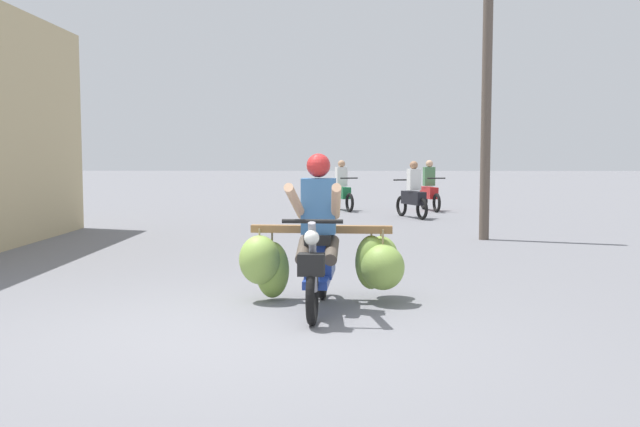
{
  "coord_description": "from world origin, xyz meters",
  "views": [
    {
      "loc": [
        0.86,
        -6.22,
        1.58
      ],
      "look_at": [
        0.68,
        1.86,
        0.9
      ],
      "focal_mm": 40.16,
      "sensor_mm": 36.0,
      "label": 1
    }
  ],
  "objects_px": {
    "motorbike_distant_ahead_right": "(413,195)",
    "utility_pole": "(487,75)",
    "motorbike_main_loaded": "(325,256)",
    "motorbike_distant_ahead_left": "(342,190)",
    "motorbike_distant_far_ahead": "(429,190)"
  },
  "relations": [
    {
      "from": "utility_pole",
      "to": "motorbike_main_loaded",
      "type": "bearing_deg",
      "value": -116.24
    },
    {
      "from": "motorbike_distant_ahead_right",
      "to": "utility_pole",
      "type": "height_order",
      "value": "utility_pole"
    },
    {
      "from": "motorbike_main_loaded",
      "to": "motorbike_distant_far_ahead",
      "type": "xyz_separation_m",
      "value": [
        2.7,
        12.47,
        0.05
      ]
    },
    {
      "from": "motorbike_distant_ahead_right",
      "to": "motorbike_distant_far_ahead",
      "type": "xyz_separation_m",
      "value": [
        0.71,
        2.35,
        0.0
      ]
    },
    {
      "from": "motorbike_distant_ahead_left",
      "to": "motorbike_distant_far_ahead",
      "type": "xyz_separation_m",
      "value": [
        2.43,
        0.0,
        0.0
      ]
    },
    {
      "from": "motorbike_distant_ahead_left",
      "to": "utility_pole",
      "type": "height_order",
      "value": "utility_pole"
    },
    {
      "from": "motorbike_distant_ahead_right",
      "to": "motorbike_main_loaded",
      "type": "bearing_deg",
      "value": -101.16
    },
    {
      "from": "motorbike_main_loaded",
      "to": "motorbike_distant_ahead_right",
      "type": "distance_m",
      "value": 10.32
    },
    {
      "from": "motorbike_distant_ahead_left",
      "to": "motorbike_distant_ahead_right",
      "type": "relative_size",
      "value": 1.01
    },
    {
      "from": "motorbike_distant_ahead_right",
      "to": "motorbike_distant_far_ahead",
      "type": "bearing_deg",
      "value": 73.29
    },
    {
      "from": "motorbike_distant_far_ahead",
      "to": "utility_pole",
      "type": "height_order",
      "value": "utility_pole"
    },
    {
      "from": "motorbike_distant_ahead_left",
      "to": "motorbike_distant_ahead_right",
      "type": "height_order",
      "value": "same"
    },
    {
      "from": "motorbike_distant_ahead_left",
      "to": "utility_pole",
      "type": "relative_size",
      "value": 0.26
    },
    {
      "from": "motorbike_distant_ahead_left",
      "to": "motorbike_distant_far_ahead",
      "type": "bearing_deg",
      "value": 0.06
    },
    {
      "from": "motorbike_distant_ahead_right",
      "to": "utility_pole",
      "type": "distance_m",
      "value": 5.07
    }
  ]
}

